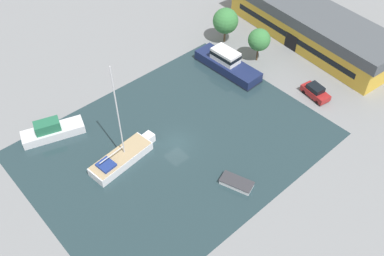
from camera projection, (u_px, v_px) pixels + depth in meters
The scene contains 10 objects.
ground_plane at pixel (176, 144), 54.46m from camera, with size 440.00×440.00×0.00m, color gray.
water_canal at pixel (176, 144), 54.46m from camera, with size 27.81×36.28×0.01m, color #23383D.
warehouse_building at pixel (311, 25), 69.01m from camera, with size 30.79×11.61×5.50m.
quay_tree_near_building at pixel (259, 40), 64.34m from camera, with size 3.40×3.40×5.45m.
quay_tree_by_water at pixel (226, 21), 67.91m from camera, with size 4.09×4.09×5.89m.
parked_car at pixel (315, 92), 60.28m from camera, with size 4.49×2.55×1.79m.
sailboat_moored at pixel (122, 157), 51.92m from camera, with size 3.62×9.48×14.18m.
motor_cruiser at pixel (227, 63), 64.46m from camera, with size 11.21×3.70×3.22m.
small_dinghy at pixel (237, 183), 49.64m from camera, with size 4.23×2.99×0.65m.
cabin_boat at pixel (52, 131), 54.81m from camera, with size 4.74×8.20×2.56m.
Camera 1 is at (28.79, -23.16, 40.11)m, focal length 40.00 mm.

